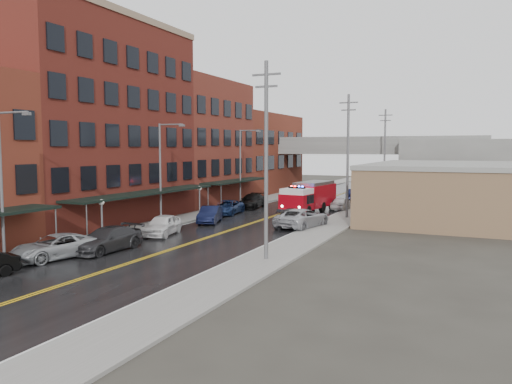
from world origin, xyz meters
The scene contains 32 objects.
road centered at (0.00, 30.00, 0.01)m, with size 11.00×160.00×0.02m, color black.
sidewalk_left centered at (-7.30, 30.00, 0.07)m, with size 3.00×160.00×0.15m, color slate.
sidewalk_right centered at (7.30, 30.00, 0.07)m, with size 3.00×160.00×0.15m, color slate.
curb_left centered at (-5.65, 30.00, 0.07)m, with size 0.30×160.00×0.15m, color gray.
curb_right centered at (5.65, 30.00, 0.07)m, with size 0.30×160.00×0.15m, color gray.
brick_building_b centered at (-13.30, 23.00, 9.00)m, with size 9.00×20.00×18.00m, color maroon.
brick_building_c centered at (-13.30, 40.50, 7.50)m, with size 9.00×15.00×15.00m, color maroon.
brick_building_far centered at (-13.30, 58.00, 6.00)m, with size 9.00×20.00×12.00m, color maroon.
tan_building centered at (16.00, 40.00, 2.50)m, with size 14.00×22.00×5.00m, color brown.
right_far_block centered at (18.00, 70.00, 4.00)m, with size 18.00×30.00×8.00m, color slate.
awning_1 centered at (-7.49, 23.00, 2.99)m, with size 2.60×18.00×3.09m.
awning_2 centered at (-7.49, 40.50, 2.99)m, with size 2.60×13.00×3.09m.
globe_lamp_1 centered at (-6.40, 16.00, 2.31)m, with size 0.44×0.44×3.12m.
globe_lamp_2 centered at (-6.40, 30.00, 2.31)m, with size 0.44×0.44×3.12m.
street_lamp_0 centered at (-6.55, 8.00, 5.19)m, with size 2.64×0.22×9.00m.
street_lamp_1 centered at (-6.55, 24.00, 5.19)m, with size 2.64×0.22×9.00m.
street_lamp_2 centered at (-6.55, 40.00, 5.19)m, with size 2.64×0.22×9.00m.
utility_pole_0 centered at (7.20, 15.00, 6.31)m, with size 1.80×0.24×12.00m.
utility_pole_1 centered at (7.20, 35.00, 6.31)m, with size 1.80×0.24×12.00m.
utility_pole_2 centered at (7.20, 55.00, 6.31)m, with size 1.80×0.24×12.00m.
overpass centered at (0.00, 62.00, 5.99)m, with size 40.00×10.00×7.50m.
fire_truck centered at (2.27, 38.10, 1.75)m, with size 4.25×9.10×3.24m.
parked_car_left_2 centered at (-4.99, 10.20, 0.76)m, with size 2.51×5.44×1.51m, color #979A9E.
parked_car_left_3 centered at (-3.60, 13.30, 0.80)m, with size 2.24×5.51×1.60m, color #2B2B2E.
parked_car_left_4 centered at (-3.83, 19.94, 0.82)m, with size 1.93×4.80×1.63m, color white.
parked_car_left_5 centered at (-3.63, 27.20, 0.77)m, with size 1.63×4.69×1.54m, color black.
parked_car_left_6 centered at (-5.00, 33.20, 0.72)m, with size 2.38×5.16×1.44m, color navy.
parked_car_left_7 centered at (-4.93, 39.20, 0.80)m, with size 2.23×5.50×1.60m, color black.
parked_car_right_0 centered at (5.00, 28.10, 0.83)m, with size 2.77×6.01×1.67m, color #A0A1A8.
parked_car_right_1 centered at (3.60, 29.80, 0.72)m, with size 2.02×4.96×1.44m, color black.
parked_car_right_2 centered at (4.99, 41.80, 0.74)m, with size 1.75×4.34×1.48m, color silver.
parked_car_right_3 centered at (3.78, 51.78, 0.79)m, with size 1.67×4.79×1.58m, color black.
Camera 1 is at (18.97, -12.49, 6.86)m, focal length 35.00 mm.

